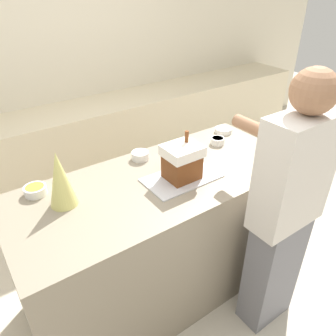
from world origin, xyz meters
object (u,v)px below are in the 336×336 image
object	(u,v)px
candy_bowl_far_left	(223,130)
person	(285,213)
candy_bowl_near_tray_left	(35,190)
baking_tray	(182,178)
decorative_tree	(60,179)
candy_bowl_far_right	(140,155)
candy_bowl_beside_tree	(217,140)
candy_bowl_front_corner	(187,144)
gingerbread_house	(182,161)

from	to	relation	value
candy_bowl_far_left	person	bearing A→B (deg)	-111.29
candy_bowl_near_tray_left	person	bearing A→B (deg)	-38.07
baking_tray	decorative_tree	world-z (taller)	decorative_tree
candy_bowl_far_right	person	distance (m)	0.98
candy_bowl_beside_tree	candy_bowl_front_corner	distance (m)	0.23
candy_bowl_far_left	candy_bowl_beside_tree	bearing A→B (deg)	-145.15
decorative_tree	candy_bowl_far_left	bearing A→B (deg)	7.46
candy_bowl_far_left	candy_bowl_beside_tree	distance (m)	0.21
baking_tray	person	world-z (taller)	person
gingerbread_house	decorative_tree	size ratio (longest dim) A/B	0.89
gingerbread_house	candy_bowl_front_corner	bearing A→B (deg)	47.41
decorative_tree	candy_bowl_near_tray_left	xyz separation A→B (m)	(-0.10, 0.18, -0.13)
gingerbread_house	decorative_tree	world-z (taller)	decorative_tree
person	gingerbread_house	bearing A→B (deg)	122.56
baking_tray	candy_bowl_beside_tree	bearing A→B (deg)	23.98
candy_bowl_near_tray_left	candy_bowl_far_right	bearing A→B (deg)	0.41
baking_tray	candy_bowl_far_right	distance (m)	0.36
candy_bowl_beside_tree	candy_bowl_front_corner	bearing A→B (deg)	157.05
decorative_tree	candy_bowl_far_right	size ratio (longest dim) A/B	2.71
decorative_tree	candy_bowl_beside_tree	size ratio (longest dim) A/B	3.18
baking_tray	gingerbread_house	world-z (taller)	gingerbread_house
gingerbread_house	decorative_tree	distance (m)	0.70
candy_bowl_far_left	candy_bowl_near_tray_left	bearing A→B (deg)	179.83
person	baking_tray	bearing A→B (deg)	122.59
gingerbread_house	person	world-z (taller)	person
candy_bowl_far_left	candy_bowl_near_tray_left	size ratio (longest dim) A/B	1.05
candy_bowl_front_corner	person	size ratio (longest dim) A/B	0.08
candy_bowl_near_tray_left	candy_bowl_beside_tree	bearing A→B (deg)	-5.64
candy_bowl_front_corner	candy_bowl_far_right	bearing A→B (deg)	173.62
candy_bowl_far_left	candy_bowl_beside_tree	world-z (taller)	candy_bowl_beside_tree
candy_bowl_near_tray_left	candy_bowl_front_corner	size ratio (longest dim) A/B	0.91
candy_bowl_near_tray_left	candy_bowl_far_right	size ratio (longest dim) A/B	1.07
candy_bowl_front_corner	gingerbread_house	bearing A→B (deg)	-132.59
gingerbread_house	candy_bowl_near_tray_left	world-z (taller)	gingerbread_house
candy_bowl_far_right	gingerbread_house	bearing A→B (deg)	-76.84
baking_tray	candy_bowl_beside_tree	size ratio (longest dim) A/B	4.61
candy_bowl_beside_tree	candy_bowl_far_right	world-z (taller)	candy_bowl_far_right
candy_bowl_far_right	candy_bowl_front_corner	bearing A→B (deg)	-6.38
gingerbread_house	candy_bowl_far_left	distance (m)	0.76
baking_tray	gingerbread_house	size ratio (longest dim) A/B	1.62
candy_bowl_far_left	person	world-z (taller)	person
baking_tray	candy_bowl_far_left	bearing A→B (deg)	27.03
candy_bowl_far_right	candy_bowl_front_corner	xyz separation A→B (m)	(0.37, -0.04, -0.01)
candy_bowl_far_left	baking_tray	bearing A→B (deg)	-152.97
candy_bowl_front_corner	candy_bowl_beside_tree	bearing A→B (deg)	-22.95
gingerbread_house	baking_tray	bearing A→B (deg)	-151.01
baking_tray	decorative_tree	xyz separation A→B (m)	(-0.68, 0.17, 0.16)
decorative_tree	candy_bowl_beside_tree	xyz separation A→B (m)	(1.17, 0.05, -0.13)
gingerbread_house	candy_bowl_beside_tree	bearing A→B (deg)	23.98
baking_tray	gingerbread_house	xyz separation A→B (m)	(0.00, 0.00, 0.12)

